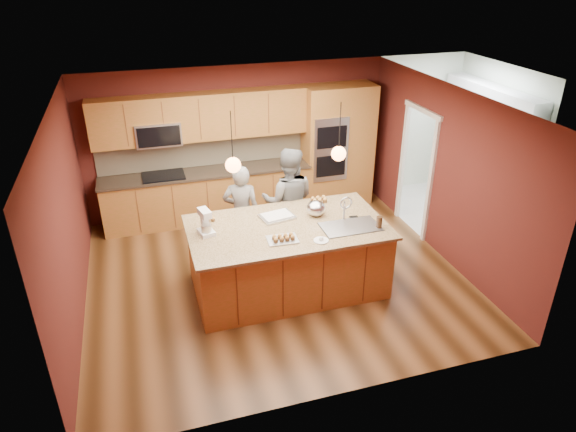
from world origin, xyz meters
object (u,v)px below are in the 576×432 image
object	(u,v)px
person_left	(242,213)
person_right	(288,201)
island	(289,256)
mixing_bowl	(316,208)
stand_mixer	(206,224)

from	to	relation	value
person_left	person_right	distance (m)	0.77
island	person_left	size ratio (longest dim) A/B	1.74
island	person_left	world-z (taller)	person_left
person_left	mixing_bowl	xyz separation A→B (m)	(0.93, -0.82, 0.33)
person_right	mixing_bowl	world-z (taller)	person_right
person_left	mixing_bowl	bearing A→B (deg)	157.11
person_left	person_right	xyz separation A→B (m)	(0.76, 0.00, 0.09)
person_left	mixing_bowl	distance (m)	1.28
mixing_bowl	stand_mixer	bearing A→B (deg)	-176.82
island	stand_mixer	bearing A→B (deg)	174.15
person_left	mixing_bowl	size ratio (longest dim) A/B	5.73
person_left	island	bearing A→B (deg)	132.37
stand_mixer	mixing_bowl	world-z (taller)	stand_mixer
island	mixing_bowl	bearing A→B (deg)	23.32
island	stand_mixer	size ratio (longest dim) A/B	7.77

